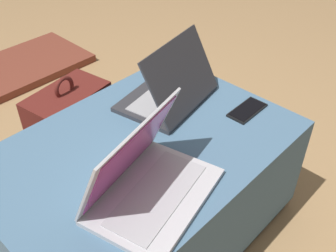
{
  "coord_description": "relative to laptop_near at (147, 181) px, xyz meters",
  "views": [
    {
      "loc": [
        -0.63,
        -0.71,
        1.26
      ],
      "look_at": [
        0.05,
        -0.06,
        0.52
      ],
      "focal_mm": 42.0,
      "sensor_mm": 36.0,
      "label": 1
    }
  ],
  "objects": [
    {
      "name": "laptop_far",
      "position": [
        0.37,
        0.26,
        -0.0
      ],
      "size": [
        0.38,
        0.31,
        0.24
      ],
      "rotation": [
        0.0,
        0.0,
        3.32
      ],
      "color": "#333338",
      "rests_on": "ottoman"
    },
    {
      "name": "laptop_near",
      "position": [
        0.0,
        0.0,
        0.0
      ],
      "size": [
        0.41,
        0.33,
        0.25
      ],
      "rotation": [
        0.0,
        0.0,
        0.23
      ],
      "color": "silver",
      "rests_on": "ottoman"
    },
    {
      "name": "backpack",
      "position": [
        0.15,
        0.62,
        -0.29
      ],
      "size": [
        0.34,
        0.28,
        0.49
      ],
      "rotation": [
        0.0,
        0.0,
        3.3
      ],
      "color": "#5B1E19",
      "rests_on": "ground_plane"
    },
    {
      "name": "ottoman",
      "position": [
        0.13,
        0.16,
        -0.27
      ],
      "size": [
        0.98,
        0.69,
        0.44
      ],
      "color": "#2A3D4E",
      "rests_on": "ground_plane"
    },
    {
      "name": "cell_phone",
      "position": [
        0.52,
        0.02,
        -0.05
      ],
      "size": [
        0.15,
        0.08,
        0.01
      ],
      "rotation": [
        0.0,
        0.0,
        4.73
      ],
      "color": "black",
      "rests_on": "ottoman"
    },
    {
      "name": "ground_plane",
      "position": [
        0.13,
        0.16,
        -0.49
      ],
      "size": [
        14.0,
        14.0,
        0.0
      ],
      "primitive_type": "plane",
      "color": "tan"
    }
  ]
}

